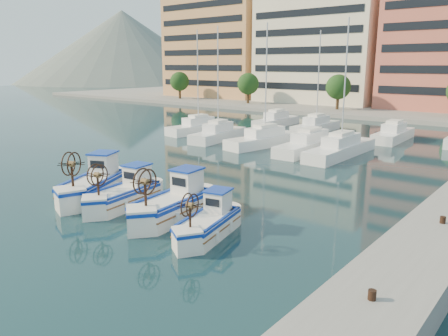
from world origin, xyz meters
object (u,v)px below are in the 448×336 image
(fishing_boat_a, at_px, (95,183))
(fishing_boat_c, at_px, (174,202))
(fishing_boat_b, at_px, (125,193))
(fishing_boat_d, at_px, (209,221))

(fishing_boat_a, bearing_deg, fishing_boat_c, -21.05)
(fishing_boat_a, relative_size, fishing_boat_c, 1.06)
(fishing_boat_c, bearing_deg, fishing_boat_a, 177.83)
(fishing_boat_a, bearing_deg, fishing_boat_b, -23.14)
(fishing_boat_a, height_order, fishing_boat_c, fishing_boat_a)
(fishing_boat_a, distance_m, fishing_boat_c, 6.26)
(fishing_boat_c, xyz_separation_m, fishing_boat_d, (2.99, -0.68, -0.15))
(fishing_boat_a, xyz_separation_m, fishing_boat_b, (2.72, 0.12, -0.11))
(fishing_boat_b, bearing_deg, fishing_boat_a, 174.19)
(fishing_boat_a, distance_m, fishing_boat_d, 9.23)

